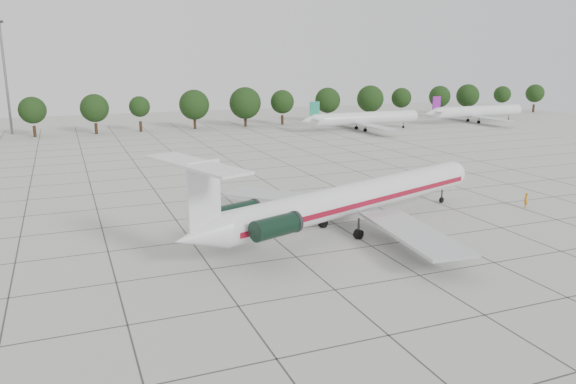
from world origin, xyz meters
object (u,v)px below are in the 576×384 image
object	(u,v)px
ground_crew	(526,200)
main_airliner	(345,200)
bg_airliner_d	(364,118)
floodlight_mast	(5,72)
bg_airliner_e	(476,112)

from	to	relation	value
ground_crew	main_airliner	bearing A→B (deg)	-40.77
bg_airliner_d	floodlight_mast	xyz separation A→B (m)	(-79.38, 25.02, 11.37)
floodlight_mast	bg_airliner_e	bearing A→B (deg)	-10.79
ground_crew	bg_airliner_e	size ratio (longest dim) A/B	0.07
main_airliner	ground_crew	xyz separation A→B (m)	(24.93, 0.23, -2.52)
bg_airliner_d	floodlight_mast	world-z (taller)	floodlight_mast
main_airliner	ground_crew	world-z (taller)	main_airliner
ground_crew	bg_airliner_d	world-z (taller)	bg_airliner_d
main_airliner	floodlight_mast	world-z (taller)	floodlight_mast
main_airliner	bg_airliner_d	xyz separation A→B (m)	(41.74, 69.87, -0.54)
main_airliner	bg_airliner_e	world-z (taller)	main_airliner
ground_crew	bg_airliner_d	distance (m)	71.66
bg_airliner_e	floodlight_mast	xyz separation A→B (m)	(-115.88, 22.08, 11.37)
ground_crew	bg_airliner_d	xyz separation A→B (m)	(16.81, 69.63, 1.98)
main_airliner	floodlight_mast	bearing A→B (deg)	92.09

